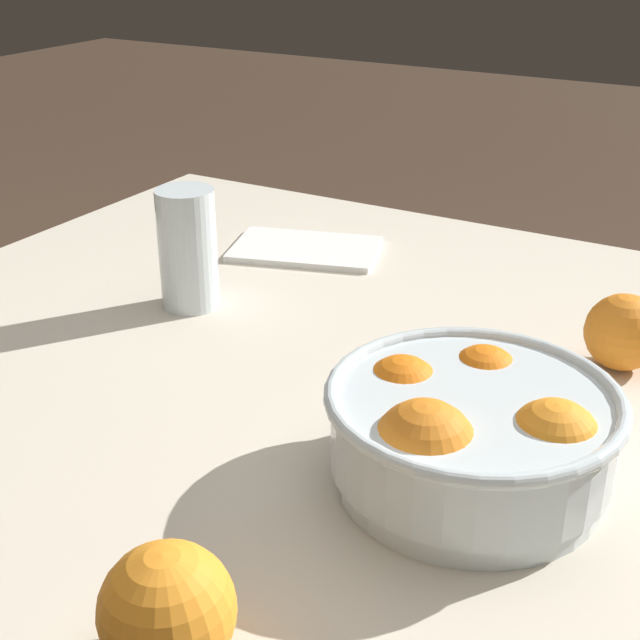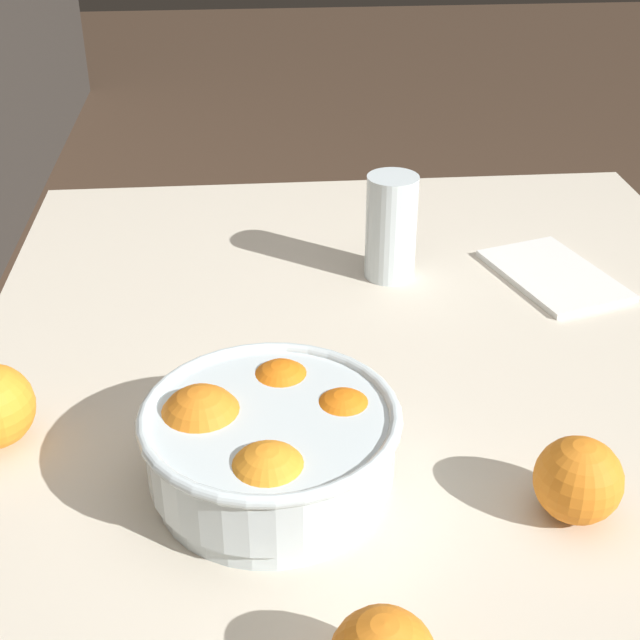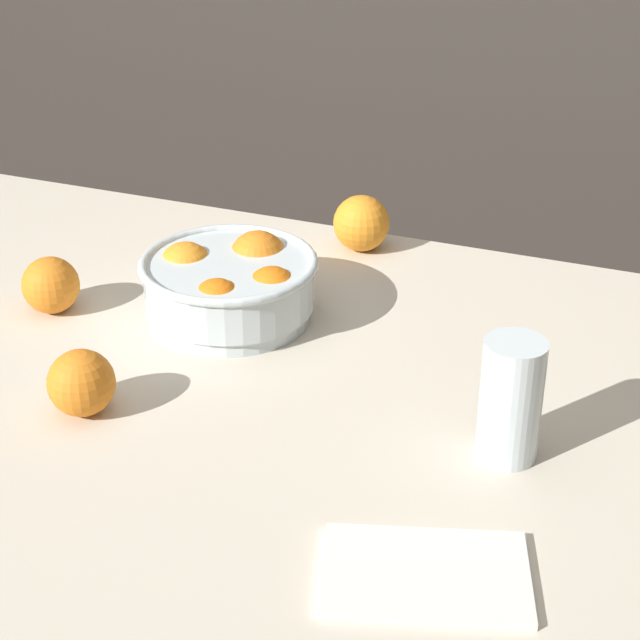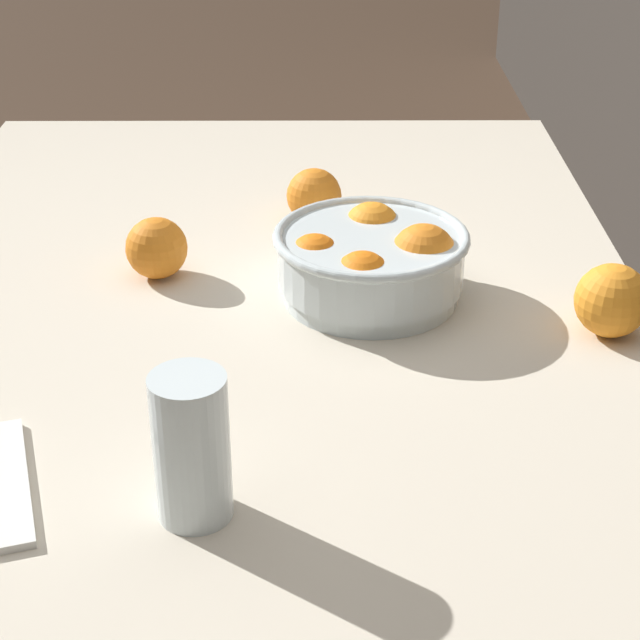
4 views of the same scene
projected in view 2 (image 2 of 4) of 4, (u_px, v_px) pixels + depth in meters
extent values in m
cube|color=beige|center=(414.00, 465.00, 0.86)|extent=(1.41, 0.94, 0.03)
cylinder|color=#936B47|center=(560.00, 390.00, 1.64)|extent=(0.05, 0.05, 0.74)
cylinder|color=#936B47|center=(112.00, 413.00, 1.58)|extent=(0.05, 0.05, 0.74)
cylinder|color=silver|center=(272.00, 478.00, 0.81)|extent=(0.21, 0.21, 0.02)
cylinder|color=silver|center=(271.00, 443.00, 0.79)|extent=(0.22, 0.22, 0.06)
torus|color=silver|center=(270.00, 416.00, 0.77)|extent=(0.23, 0.23, 0.01)
sphere|color=orange|center=(281.00, 395.00, 0.84)|extent=(0.07, 0.07, 0.07)
sphere|color=orange|center=(202.00, 428.00, 0.79)|extent=(0.08, 0.08, 0.08)
sphere|color=orange|center=(269.00, 485.00, 0.73)|extent=(0.07, 0.07, 0.07)
sphere|color=orange|center=(343.00, 425.00, 0.80)|extent=(0.07, 0.07, 0.07)
cylinder|color=#F4A314|center=(390.00, 240.00, 1.15)|extent=(0.06, 0.06, 0.10)
cylinder|color=silver|center=(391.00, 227.00, 1.14)|extent=(0.07, 0.07, 0.14)
sphere|color=orange|center=(578.00, 480.00, 0.76)|extent=(0.08, 0.08, 0.08)
cube|color=white|center=(554.00, 275.00, 1.16)|extent=(0.22, 0.17, 0.01)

